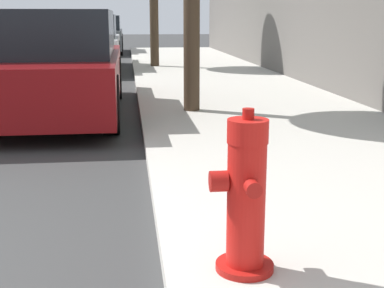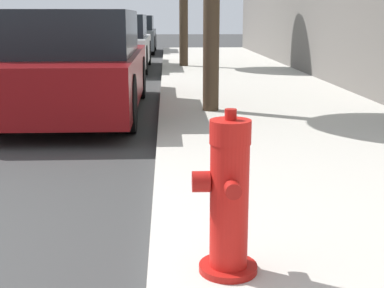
# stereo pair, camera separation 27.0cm
# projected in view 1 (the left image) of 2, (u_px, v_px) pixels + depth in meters

# --- Properties ---
(fire_hydrant) EXTENTS (0.34, 0.34, 0.84)m
(fire_hydrant) POSITION_uv_depth(u_px,v_px,m) (245.00, 199.00, 2.67)
(fire_hydrant) COLOR #A91511
(fire_hydrant) RESTS_ON sidewalk_slab
(parked_car_near) EXTENTS (1.87, 4.56, 1.46)m
(parked_car_near) POSITION_uv_depth(u_px,v_px,m) (53.00, 65.00, 7.49)
(parked_car_near) COLOR maroon
(parked_car_near) RESTS_ON ground_plane
(parked_car_mid) EXTENTS (1.82, 4.37, 1.42)m
(parked_car_mid) POSITION_uv_depth(u_px,v_px,m) (84.00, 44.00, 13.81)
(parked_car_mid) COLOR silver
(parked_car_mid) RESTS_ON ground_plane
(parked_car_far) EXTENTS (1.73, 4.38, 1.41)m
(parked_car_far) POSITION_uv_depth(u_px,v_px,m) (99.00, 35.00, 20.20)
(parked_car_far) COLOR #4C5156
(parked_car_far) RESTS_ON ground_plane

